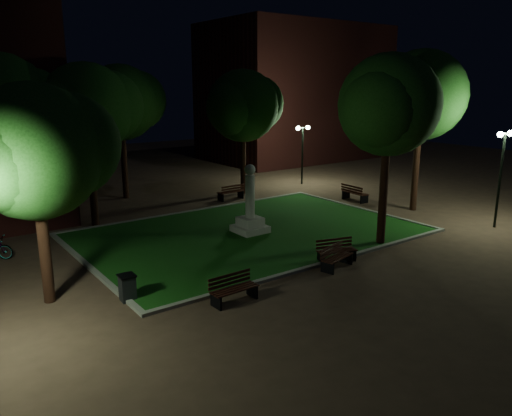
# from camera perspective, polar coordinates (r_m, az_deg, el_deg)

# --- Properties ---
(ground) EXTENTS (80.00, 80.00, 0.00)m
(ground) POSITION_cam_1_polar(r_m,az_deg,el_deg) (21.91, 2.38, -4.14)
(ground) COLOR #4D3628
(lawn) EXTENTS (15.00, 10.00, 0.08)m
(lawn) POSITION_cam_1_polar(r_m,az_deg,el_deg) (23.42, -0.68, -2.82)
(lawn) COLOR #144B11
(lawn) RESTS_ON ground
(lawn_kerb) EXTENTS (15.40, 10.40, 0.12)m
(lawn_kerb) POSITION_cam_1_polar(r_m,az_deg,el_deg) (23.41, -0.68, -2.78)
(lawn_kerb) COLOR slate
(lawn_kerb) RESTS_ON ground
(monument) EXTENTS (1.40, 1.40, 3.20)m
(monument) POSITION_cam_1_polar(r_m,az_deg,el_deg) (23.17, -0.68, -0.65)
(monument) COLOR #A59F97
(monument) RESTS_ON lawn
(building_far) EXTENTS (16.00, 10.00, 12.00)m
(building_far) POSITION_cam_1_polar(r_m,az_deg,el_deg) (47.72, 4.45, 12.96)
(building_far) COLOR #451714
(building_far) RESTS_ON ground
(tree_west) EXTENTS (5.09, 4.15, 6.92)m
(tree_west) POSITION_cam_1_polar(r_m,az_deg,el_deg) (16.42, -23.70, 5.92)
(tree_west) COLOR black
(tree_west) RESTS_ON ground
(tree_north_wl) EXTENTS (5.34, 4.36, 7.85)m
(tree_north_wl) POSITION_cam_1_polar(r_m,az_deg,el_deg) (25.18, -18.59, 10.65)
(tree_north_wl) COLOR black
(tree_north_wl) RESTS_ON ground
(tree_north_er) EXTENTS (5.46, 4.45, 7.74)m
(tree_north_er) POSITION_cam_1_polar(r_m,az_deg,el_deg) (31.40, -1.34, 11.59)
(tree_north_er) COLOR black
(tree_north_er) RESTS_ON ground
(tree_east) EXTENTS (5.83, 4.76, 8.63)m
(tree_east) POSITION_cam_1_polar(r_m,az_deg,el_deg) (28.43, 18.54, 12.13)
(tree_east) COLOR black
(tree_east) RESTS_ON ground
(tree_se) EXTENTS (5.17, 4.22, 8.09)m
(tree_se) POSITION_cam_1_polar(r_m,az_deg,el_deg) (21.61, 15.13, 11.28)
(tree_se) COLOR black
(tree_se) RESTS_ON ground
(tree_far_north) EXTENTS (5.45, 4.45, 7.98)m
(tree_far_north) POSITION_cam_1_polar(r_m,az_deg,el_deg) (31.03, -15.06, 11.55)
(tree_far_north) COLOR black
(tree_far_north) RESTS_ON ground
(lamppost_se) EXTENTS (1.18, 0.28, 4.69)m
(lamppost_se) POSITION_cam_1_polar(r_m,az_deg,el_deg) (26.46, 26.31, 4.81)
(lamppost_se) COLOR black
(lamppost_se) RESTS_ON ground
(lamppost_ne) EXTENTS (1.18, 0.28, 4.04)m
(lamppost_ne) POSITION_cam_1_polar(r_m,az_deg,el_deg) (34.76, 5.35, 7.40)
(lamppost_ne) COLOR black
(lamppost_ne) RESTS_ON ground
(bench_near_left) EXTENTS (1.68, 0.97, 0.87)m
(bench_near_left) POSITION_cam_1_polar(r_m,az_deg,el_deg) (20.01, 9.14, -4.86)
(bench_near_left) COLOR black
(bench_near_left) RESTS_ON ground
(bench_near_right) EXTENTS (1.67, 0.92, 0.87)m
(bench_near_right) POSITION_cam_1_polar(r_m,az_deg,el_deg) (19.26, 9.11, -5.62)
(bench_near_right) COLOR black
(bench_near_right) RESTS_ON ground
(bench_west_near) EXTENTS (1.64, 0.62, 0.89)m
(bench_west_near) POSITION_cam_1_polar(r_m,az_deg,el_deg) (16.20, -2.61, -9.27)
(bench_west_near) COLOR black
(bench_west_near) RESTS_ON ground
(bench_right_side) EXTENTS (0.72, 1.81, 0.97)m
(bench_right_side) POSITION_cam_1_polar(r_m,az_deg,el_deg) (30.38, 11.16, 1.64)
(bench_right_side) COLOR black
(bench_right_side) RESTS_ON ground
(bench_far_side) EXTENTS (1.70, 0.64, 0.92)m
(bench_far_side) POSITION_cam_1_polar(r_m,az_deg,el_deg) (30.20, -2.83, 1.77)
(bench_far_side) COLOR black
(bench_far_side) RESTS_ON ground
(trash_bin) EXTENTS (0.55, 0.55, 0.88)m
(trash_bin) POSITION_cam_1_polar(r_m,az_deg,el_deg) (16.76, -14.49, -8.79)
(trash_bin) COLOR black
(trash_bin) RESTS_ON ground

